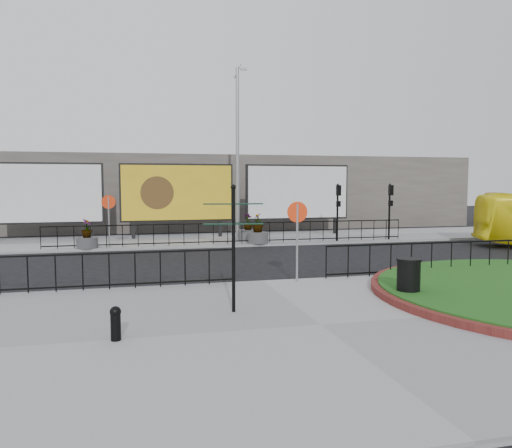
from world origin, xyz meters
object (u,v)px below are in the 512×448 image
object	(u,v)px
fingerpost_sign	(233,235)
bollard	(116,322)
planter_b	(248,232)
lamp_post	(238,151)
planter_c	(258,233)
planter_a	(87,239)
litter_bin	(408,278)
billboard_mid	(177,193)

from	to	relation	value
fingerpost_sign	bollard	bearing A→B (deg)	-139.93
bollard	planter_b	bearing A→B (deg)	68.42
lamp_post	planter_b	world-z (taller)	lamp_post
planter_c	bollard	bearing A→B (deg)	-114.02
fingerpost_sign	planter_a	xyz separation A→B (m)	(-4.39, 12.90, -1.36)
planter_c	planter_a	bearing A→B (deg)	180.00
lamp_post	planter_b	xyz separation A→B (m)	(0.49, -0.29, -4.25)
fingerpost_sign	bollard	world-z (taller)	fingerpost_sign
fingerpost_sign	planter_b	distance (m)	14.72
litter_bin	lamp_post	bearing A→B (deg)	96.41
planter_a	planter_c	world-z (taller)	planter_c
billboard_mid	fingerpost_sign	xyz separation A→B (m)	(-0.11, -16.47, -0.66)
litter_bin	planter_a	distance (m)	15.62
planter_b	fingerpost_sign	bearing A→B (deg)	-104.23
planter_c	litter_bin	bearing A→B (deg)	-85.89
bollard	lamp_post	bearing A→B (deg)	70.30
planter_c	planter_b	bearing A→B (deg)	99.03
litter_bin	planter_c	bearing A→B (deg)	94.11
lamp_post	planter_a	bearing A→B (deg)	-167.97
bollard	planter_c	xyz separation A→B (m)	(6.44, 14.46, 0.15)
lamp_post	litter_bin	distance (m)	14.97
billboard_mid	planter_a	world-z (taller)	billboard_mid
bollard	planter_a	bearing A→B (deg)	96.92
lamp_post	planter_c	size ratio (longest dim) A/B	6.03
planter_a	planter_b	world-z (taller)	planter_b
lamp_post	litter_bin	world-z (taller)	lamp_post
planter_c	lamp_post	bearing A→B (deg)	113.41
billboard_mid	planter_c	size ratio (longest dim) A/B	4.05
planter_b	billboard_mid	bearing A→B (deg)	147.02
planter_a	fingerpost_sign	bearing A→B (deg)	-71.20
billboard_mid	bollard	distance (m)	18.36
lamp_post	bollard	distance (m)	17.61
planter_a	planter_b	bearing A→B (deg)	9.28
lamp_post	litter_bin	size ratio (longest dim) A/B	8.65
billboard_mid	bollard	world-z (taller)	billboard_mid
planter_b	litter_bin	bearing A→B (deg)	-85.42
bollard	planter_b	size ratio (longest dim) A/B	0.47
bollard	planter_a	world-z (taller)	planter_a
fingerpost_sign	litter_bin	xyz separation A→B (m)	(4.72, 0.21, -1.28)
planter_b	planter_c	distance (m)	1.32
billboard_mid	litter_bin	distance (m)	17.01
planter_b	planter_c	size ratio (longest dim) A/B	0.94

